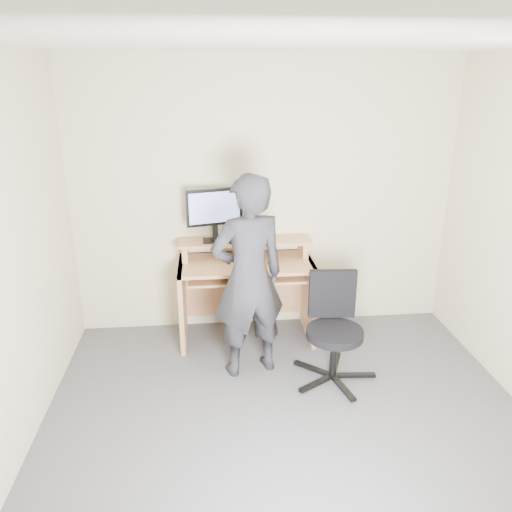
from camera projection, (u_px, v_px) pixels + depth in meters
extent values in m
plane|color=#58585D|center=(294.00, 441.00, 3.36)|extent=(3.50, 3.50, 0.00)
cube|color=beige|center=(265.00, 199.00, 4.57)|extent=(3.50, 0.02, 2.50)
cube|color=white|center=(306.00, 37.00, 2.50)|extent=(3.50, 3.50, 0.02)
cube|color=tan|center=(183.00, 303.00, 4.52)|extent=(0.04, 0.60, 0.75)
cube|color=tan|center=(309.00, 297.00, 4.62)|extent=(0.04, 0.60, 0.75)
cube|color=tan|center=(246.00, 263.00, 4.45)|extent=(1.20, 0.60, 0.03)
cube|color=tan|center=(247.00, 277.00, 4.40)|extent=(1.02, 0.38, 0.02)
cube|color=tan|center=(185.00, 250.00, 4.51)|extent=(0.05, 0.28, 0.15)
cube|color=tan|center=(303.00, 247.00, 4.60)|extent=(0.05, 0.28, 0.15)
cube|color=tan|center=(245.00, 241.00, 4.53)|extent=(1.20, 0.30, 0.02)
cube|color=tan|center=(244.00, 283.00, 4.82)|extent=(1.20, 0.03, 0.65)
cube|color=black|center=(216.00, 241.00, 4.48)|extent=(0.22, 0.14, 0.02)
cube|color=black|center=(215.00, 231.00, 4.47)|extent=(0.05, 0.04, 0.14)
cube|color=black|center=(215.00, 207.00, 4.36)|extent=(0.50, 0.16, 0.32)
cube|color=#8590E5|center=(215.00, 208.00, 4.35)|extent=(0.44, 0.12, 0.27)
cube|color=black|center=(242.00, 229.00, 4.49)|extent=(0.09, 0.14, 0.20)
cylinder|color=#ACACB1|center=(256.00, 231.00, 4.48)|extent=(0.09, 0.09, 0.17)
cube|color=black|center=(264.00, 239.00, 4.53)|extent=(0.07, 0.13, 0.01)
cube|color=black|center=(232.00, 242.00, 4.42)|extent=(0.05, 0.04, 0.03)
torus|color=silver|center=(222.00, 237.00, 4.58)|extent=(0.19, 0.19, 0.06)
cube|color=black|center=(251.00, 274.00, 4.39)|extent=(0.48, 0.24, 0.03)
ellipsoid|color=black|center=(273.00, 263.00, 4.36)|extent=(0.11, 0.08, 0.04)
cube|color=black|center=(354.00, 375.00, 4.03)|extent=(0.34, 0.07, 0.03)
cube|color=black|center=(335.00, 364.00, 4.18)|extent=(0.17, 0.33, 0.03)
cube|color=black|center=(313.00, 368.00, 4.12)|extent=(0.29, 0.25, 0.03)
cube|color=black|center=(316.00, 383.00, 3.92)|extent=(0.31, 0.22, 0.03)
cube|color=black|center=(343.00, 388.00, 3.87)|extent=(0.12, 0.34, 0.03)
cylinder|color=black|center=(333.00, 355.00, 3.96)|extent=(0.05, 0.05, 0.36)
cylinder|color=black|center=(335.00, 333.00, 3.89)|extent=(0.45, 0.45, 0.06)
cube|color=black|center=(332.00, 294.00, 3.99)|extent=(0.38, 0.08, 0.40)
imported|color=black|center=(248.00, 278.00, 3.89)|extent=(0.69, 0.55, 1.66)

